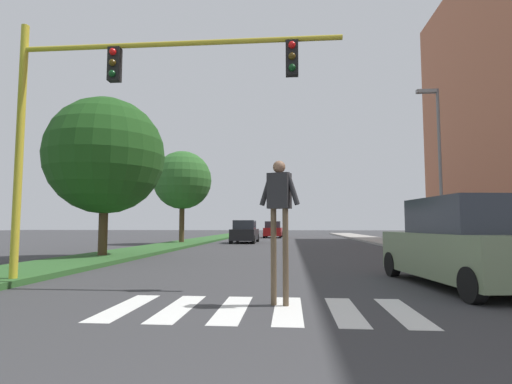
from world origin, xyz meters
name	(u,v)px	position (x,y,z in m)	size (l,w,h in m)	color
ground_plane	(284,243)	(0.00, 30.00, 0.00)	(140.00, 140.00, 0.00)	#38383A
crosswalk	(260,309)	(0.00, 6.27, 0.00)	(4.95, 2.20, 0.01)	silver
median_strip	(187,243)	(-6.91, 28.00, 0.07)	(2.79, 64.00, 0.15)	#2D5B28
tree_mid	(105,156)	(-7.08, 15.35, 4.20)	(4.79, 4.79, 6.46)	#4C3823
tree_far	(182,180)	(-7.17, 27.46, 4.55)	(4.15, 4.15, 6.49)	#4C3823
sidewalk_right	(397,244)	(7.84, 28.00, 0.07)	(3.00, 64.00, 0.15)	#9E9991
traffic_light_gantry	(110,98)	(-3.66, 8.40, 4.31)	(7.60, 0.30, 6.00)	gold
street_lamp_right	(438,154)	(7.25, 18.33, 4.59)	(1.02, 0.24, 7.50)	slate
pedestrian_performer	(279,208)	(0.31, 6.62, 1.66)	(0.73, 0.35, 2.49)	brown
suv_crossing	(463,245)	(4.31, 8.94, 0.93)	(2.47, 4.80, 1.97)	gray
sedan_midblock	(245,232)	(-2.93, 29.98, 0.79)	(1.85, 4.53, 1.70)	black
sedan_distant	(273,230)	(-1.29, 42.03, 0.80)	(1.93, 4.26, 1.73)	maroon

